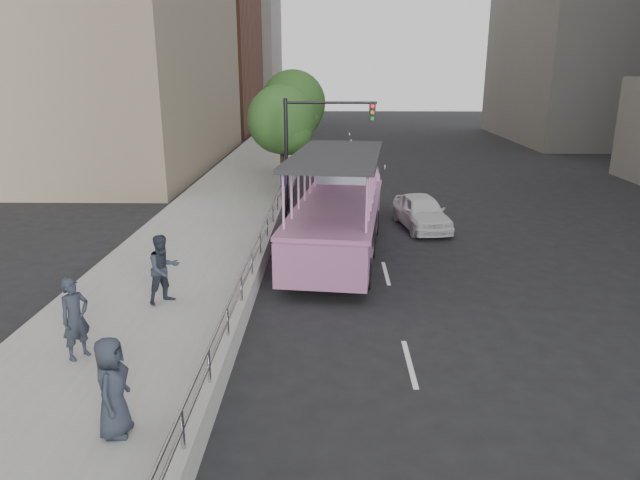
% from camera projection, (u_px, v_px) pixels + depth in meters
% --- Properties ---
extents(ground, '(160.00, 160.00, 0.00)m').
position_uv_depth(ground, '(361.00, 325.00, 14.91)').
color(ground, black).
extents(sidewalk, '(5.50, 80.00, 0.30)m').
position_uv_depth(sidewalk, '(217.00, 221.00, 24.56)').
color(sidewalk, '#A0A09B').
rests_on(sidewalk, ground).
extents(kerb_wall, '(0.24, 30.00, 0.36)m').
position_uv_depth(kerb_wall, '(252.00, 280.00, 16.75)').
color(kerb_wall, '#ADAEA8').
rests_on(kerb_wall, sidewalk).
extents(guardrail, '(0.07, 22.00, 0.71)m').
position_uv_depth(guardrail, '(252.00, 259.00, 16.56)').
color(guardrail, '#ABABAF').
rests_on(guardrail, kerb_wall).
extents(duck_boat, '(3.95, 11.43, 3.72)m').
position_uv_depth(duck_boat, '(341.00, 210.00, 21.29)').
color(duck_boat, black).
rests_on(duck_boat, ground).
extents(car, '(2.33, 4.40, 1.43)m').
position_uv_depth(car, '(421.00, 212.00, 23.86)').
color(car, silver).
rests_on(car, ground).
extents(pedestrian_near, '(0.73, 0.81, 1.86)m').
position_uv_depth(pedestrian_near, '(75.00, 319.00, 12.39)').
color(pedestrian_near, '#242934').
rests_on(pedestrian_near, sidewalk).
extents(pedestrian_mid, '(1.17, 1.17, 1.91)m').
position_uv_depth(pedestrian_mid, '(164.00, 269.00, 15.38)').
color(pedestrian_mid, '#242934').
rests_on(pedestrian_mid, sidewalk).
extents(pedestrian_far, '(0.62, 0.92, 1.83)m').
position_uv_depth(pedestrian_far, '(112.00, 387.00, 9.75)').
color(pedestrian_far, '#242934').
rests_on(pedestrian_far, sidewalk).
extents(parking_sign, '(0.13, 0.55, 2.46)m').
position_uv_depth(parking_sign, '(286.00, 189.00, 24.09)').
color(parking_sign, black).
rests_on(parking_sign, ground).
extents(traffic_signal, '(4.20, 0.32, 5.20)m').
position_uv_depth(traffic_signal, '(312.00, 136.00, 25.91)').
color(traffic_signal, black).
rests_on(traffic_signal, ground).
extents(street_tree_near, '(3.52, 3.52, 5.72)m').
position_uv_depth(street_tree_near, '(283.00, 123.00, 29.13)').
color(street_tree_near, '#352318').
rests_on(street_tree_near, ground).
extents(street_tree_far, '(3.97, 3.97, 6.45)m').
position_uv_depth(street_tree_far, '(295.00, 106.00, 34.74)').
color(street_tree_far, '#352318').
rests_on(street_tree_far, ground).
extents(midrise_brick, '(18.00, 16.00, 26.00)m').
position_uv_depth(midrise_brick, '(163.00, 1.00, 57.51)').
color(midrise_brick, brown).
rests_on(midrise_brick, ground).
extents(midrise_stone_b, '(16.00, 14.00, 20.00)m').
position_uv_depth(midrise_stone_b, '(215.00, 41.00, 73.65)').
color(midrise_stone_b, gray).
rests_on(midrise_stone_b, ground).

